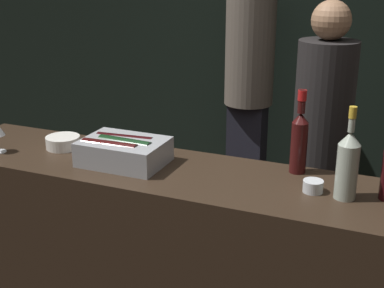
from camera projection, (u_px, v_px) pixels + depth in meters
wall_back_chalkboard at (303, 22)px, 4.00m from camera, size 6.40×0.06×2.80m
bar_counter at (190, 274)px, 2.42m from camera, size 2.44×0.51×0.99m
ice_bin_with_bottles at (123, 150)px, 2.34m from camera, size 0.36×0.26×0.12m
bowl_white at (63, 142)px, 2.54m from camera, size 0.16×0.16×0.06m
candle_votive at (313, 186)px, 2.06m from camera, size 0.08×0.08×0.05m
rose_wine_bottle at (348, 163)px, 1.97m from camera, size 0.08×0.08×0.36m
red_wine_bottle_tall at (299, 138)px, 2.21m from camera, size 0.07×0.07×0.36m
person_blond_tee at (249, 80)px, 3.88m from camera, size 0.35×0.35×1.81m
person_grey_polo at (322, 133)px, 2.98m from camera, size 0.32×0.32×1.65m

